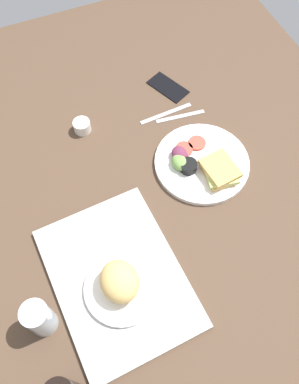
{
  "coord_description": "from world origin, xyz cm",
  "views": [
    {
      "loc": [
        -49.49,
        24.86,
        105.61
      ],
      "look_at": [
        2.0,
        3.0,
        4.0
      ],
      "focal_mm": 37.16,
      "sensor_mm": 36.0,
      "label": 1
    }
  ],
  "objects_px": {
    "espresso_cup": "(82,126)",
    "fork": "(180,116)",
    "drinking_glass": "(39,318)",
    "plate_with_salad": "(202,163)",
    "knife": "(166,113)",
    "serving_tray": "(118,277)",
    "cell_phone": "(168,87)",
    "bread_plate_near": "(121,284)"
  },
  "relations": [
    {
      "from": "fork",
      "to": "knife",
      "type": "height_order",
      "value": "same"
    },
    {
      "from": "plate_with_salad",
      "to": "cell_phone",
      "type": "height_order",
      "value": "plate_with_salad"
    },
    {
      "from": "knife",
      "to": "cell_phone",
      "type": "distance_m",
      "value": 0.12
    },
    {
      "from": "plate_with_salad",
      "to": "espresso_cup",
      "type": "distance_m",
      "value": 0.41
    },
    {
      "from": "serving_tray",
      "to": "knife",
      "type": "bearing_deg",
      "value": -36.96
    },
    {
      "from": "drinking_glass",
      "to": "espresso_cup",
      "type": "bearing_deg",
      "value": -27.27
    },
    {
      "from": "serving_tray",
      "to": "cell_phone",
      "type": "bearing_deg",
      "value": -35.33
    },
    {
      "from": "fork",
      "to": "knife",
      "type": "xyz_separation_m",
      "value": [
        0.03,
        0.04,
        0.0
      ]
    },
    {
      "from": "knife",
      "to": "cell_phone",
      "type": "xyz_separation_m",
      "value": [
        0.11,
        -0.05,
        0.0
      ]
    },
    {
      "from": "cell_phone",
      "to": "drinking_glass",
      "type": "bearing_deg",
      "value": 110.49
    },
    {
      "from": "fork",
      "to": "cell_phone",
      "type": "distance_m",
      "value": 0.14
    },
    {
      "from": "knife",
      "to": "cell_phone",
      "type": "relative_size",
      "value": 1.32
    },
    {
      "from": "drinking_glass",
      "to": "knife",
      "type": "relative_size",
      "value": 0.66
    },
    {
      "from": "bread_plate_near",
      "to": "cell_phone",
      "type": "bearing_deg",
      "value": -33.92
    },
    {
      "from": "espresso_cup",
      "to": "bread_plate_near",
      "type": "bearing_deg",
      "value": 172.46
    },
    {
      "from": "espresso_cup",
      "to": "drinking_glass",
      "type": "bearing_deg",
      "value": 152.73
    },
    {
      "from": "fork",
      "to": "knife",
      "type": "distance_m",
      "value": 0.05
    },
    {
      "from": "espresso_cup",
      "to": "serving_tray",
      "type": "bearing_deg",
      "value": 172.09
    },
    {
      "from": "serving_tray",
      "to": "cell_phone",
      "type": "xyz_separation_m",
      "value": [
        0.58,
        -0.41,
        -0.0
      ]
    },
    {
      "from": "serving_tray",
      "to": "drinking_glass",
      "type": "relative_size",
      "value": 3.59
    },
    {
      "from": "drinking_glass",
      "to": "fork",
      "type": "bearing_deg",
      "value": -51.82
    },
    {
      "from": "bread_plate_near",
      "to": "fork",
      "type": "bearing_deg",
      "value": -39.86
    },
    {
      "from": "serving_tray",
      "to": "knife",
      "type": "distance_m",
      "value": 0.59
    },
    {
      "from": "espresso_cup",
      "to": "fork",
      "type": "height_order",
      "value": "espresso_cup"
    },
    {
      "from": "drinking_glass",
      "to": "bread_plate_near",
      "type": "bearing_deg",
      "value": -88.71
    },
    {
      "from": "espresso_cup",
      "to": "cell_phone",
      "type": "distance_m",
      "value": 0.34
    },
    {
      "from": "bread_plate_near",
      "to": "cell_phone",
      "type": "relative_size",
      "value": 1.39
    },
    {
      "from": "espresso_cup",
      "to": "fork",
      "type": "relative_size",
      "value": 0.33
    },
    {
      "from": "bread_plate_near",
      "to": "espresso_cup",
      "type": "xyz_separation_m",
      "value": [
        0.55,
        -0.07,
        -0.03
      ]
    },
    {
      "from": "drinking_glass",
      "to": "cell_phone",
      "type": "relative_size",
      "value": 0.87
    },
    {
      "from": "bread_plate_near",
      "to": "plate_with_salad",
      "type": "relative_size",
      "value": 0.67
    },
    {
      "from": "bread_plate_near",
      "to": "drinking_glass",
      "type": "xyz_separation_m",
      "value": [
        -0.0,
        0.21,
        0.01
      ]
    },
    {
      "from": "serving_tray",
      "to": "plate_with_salad",
      "type": "relative_size",
      "value": 1.51
    },
    {
      "from": "serving_tray",
      "to": "drinking_glass",
      "type": "distance_m",
      "value": 0.22
    },
    {
      "from": "bread_plate_near",
      "to": "espresso_cup",
      "type": "distance_m",
      "value": 0.55
    },
    {
      "from": "fork",
      "to": "cell_phone",
      "type": "height_order",
      "value": "cell_phone"
    },
    {
      "from": "bread_plate_near",
      "to": "espresso_cup",
      "type": "height_order",
      "value": "bread_plate_near"
    },
    {
      "from": "serving_tray",
      "to": "bread_plate_near",
      "type": "height_order",
      "value": "bread_plate_near"
    },
    {
      "from": "plate_with_salad",
      "to": "knife",
      "type": "distance_m",
      "value": 0.24
    },
    {
      "from": "drinking_glass",
      "to": "fork",
      "type": "distance_m",
      "value": 0.78
    },
    {
      "from": "fork",
      "to": "cell_phone",
      "type": "bearing_deg",
      "value": -88.85
    },
    {
      "from": "espresso_cup",
      "to": "knife",
      "type": "height_order",
      "value": "espresso_cup"
    }
  ]
}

